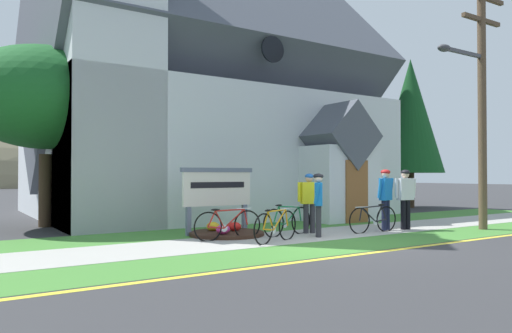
{
  "coord_description": "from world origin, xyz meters",
  "views": [
    {
      "loc": [
        -7.94,
        -8.28,
        1.62
      ],
      "look_at": [
        0.0,
        3.86,
        1.86
      ],
      "focal_mm": 33.58,
      "sensor_mm": 36.0,
      "label": 1
    }
  ],
  "objects_px": {
    "cyclist_in_green_jersey": "(318,200)",
    "roadside_conifer": "(411,116)",
    "bicycle_black": "(228,225)",
    "cyclist_in_blue_jersey": "(386,194)",
    "yard_deciduous_tree": "(46,99)",
    "church_sign": "(217,189)",
    "cyclist_in_orange_jersey": "(405,194)",
    "utility_pole": "(480,88)",
    "cyclist_in_white_jersey": "(309,198)",
    "bicycle_white": "(373,219)",
    "bicycle_yellow": "(287,221)",
    "bicycle_red": "(276,226)"
  },
  "relations": [
    {
      "from": "bicycle_black",
      "to": "cyclist_in_white_jersey",
      "type": "height_order",
      "value": "cyclist_in_white_jersey"
    },
    {
      "from": "church_sign",
      "to": "roadside_conifer",
      "type": "xyz_separation_m",
      "value": [
        12.8,
        3.81,
        3.27
      ]
    },
    {
      "from": "cyclist_in_blue_jersey",
      "to": "yard_deciduous_tree",
      "type": "height_order",
      "value": "yard_deciduous_tree"
    },
    {
      "from": "cyclist_in_orange_jersey",
      "to": "cyclist_in_green_jersey",
      "type": "bearing_deg",
      "value": 177.26
    },
    {
      "from": "bicycle_black",
      "to": "cyclist_in_orange_jersey",
      "type": "relative_size",
      "value": 1.02
    },
    {
      "from": "cyclist_in_white_jersey",
      "to": "utility_pole",
      "type": "bearing_deg",
      "value": -23.05
    },
    {
      "from": "utility_pole",
      "to": "church_sign",
      "type": "bearing_deg",
      "value": 153.85
    },
    {
      "from": "cyclist_in_orange_jersey",
      "to": "church_sign",
      "type": "bearing_deg",
      "value": 156.28
    },
    {
      "from": "bicycle_yellow",
      "to": "roadside_conifer",
      "type": "relative_size",
      "value": 0.25
    },
    {
      "from": "bicycle_black",
      "to": "cyclist_in_orange_jersey",
      "type": "distance_m",
      "value": 5.57
    },
    {
      "from": "cyclist_in_blue_jersey",
      "to": "roadside_conifer",
      "type": "height_order",
      "value": "roadside_conifer"
    },
    {
      "from": "cyclist_in_orange_jersey",
      "to": "yard_deciduous_tree",
      "type": "bearing_deg",
      "value": 142.81
    },
    {
      "from": "bicycle_red",
      "to": "utility_pole",
      "type": "height_order",
      "value": "utility_pole"
    },
    {
      "from": "bicycle_black",
      "to": "cyclist_in_blue_jersey",
      "type": "relative_size",
      "value": 1.02
    },
    {
      "from": "church_sign",
      "to": "utility_pole",
      "type": "relative_size",
      "value": 0.29
    },
    {
      "from": "yard_deciduous_tree",
      "to": "church_sign",
      "type": "bearing_deg",
      "value": -50.17
    },
    {
      "from": "church_sign",
      "to": "cyclist_in_orange_jersey",
      "type": "bearing_deg",
      "value": -23.72
    },
    {
      "from": "bicycle_black",
      "to": "cyclist_in_green_jersey",
      "type": "relative_size",
      "value": 1.09
    },
    {
      "from": "bicycle_white",
      "to": "bicycle_yellow",
      "type": "bearing_deg",
      "value": 161.39
    },
    {
      "from": "bicycle_red",
      "to": "roadside_conifer",
      "type": "bearing_deg",
      "value": 25.96
    },
    {
      "from": "church_sign",
      "to": "yard_deciduous_tree",
      "type": "distance_m",
      "value": 6.34
    },
    {
      "from": "church_sign",
      "to": "bicycle_white",
      "type": "relative_size",
      "value": 1.26
    },
    {
      "from": "bicycle_white",
      "to": "cyclist_in_blue_jersey",
      "type": "height_order",
      "value": "cyclist_in_blue_jersey"
    },
    {
      "from": "bicycle_yellow",
      "to": "cyclist_in_blue_jersey",
      "type": "relative_size",
      "value": 1.02
    },
    {
      "from": "church_sign",
      "to": "cyclist_in_green_jersey",
      "type": "distance_m",
      "value": 2.78
    },
    {
      "from": "utility_pole",
      "to": "roadside_conifer",
      "type": "bearing_deg",
      "value": 50.87
    },
    {
      "from": "cyclist_in_blue_jersey",
      "to": "cyclist_in_green_jersey",
      "type": "bearing_deg",
      "value": -179.02
    },
    {
      "from": "cyclist_in_green_jersey",
      "to": "cyclist_in_blue_jersey",
      "type": "bearing_deg",
      "value": 0.98
    },
    {
      "from": "bicycle_yellow",
      "to": "cyclist_in_white_jersey",
      "type": "height_order",
      "value": "cyclist_in_white_jersey"
    },
    {
      "from": "utility_pole",
      "to": "yard_deciduous_tree",
      "type": "distance_m",
      "value": 13.14
    },
    {
      "from": "cyclist_in_green_jersey",
      "to": "roadside_conifer",
      "type": "xyz_separation_m",
      "value": [
        10.95,
        5.88,
        3.52
      ]
    },
    {
      "from": "roadside_conifer",
      "to": "church_sign",
      "type": "bearing_deg",
      "value": -163.41
    },
    {
      "from": "bicycle_yellow",
      "to": "roadside_conifer",
      "type": "bearing_deg",
      "value": 24.44
    },
    {
      "from": "utility_pole",
      "to": "roadside_conifer",
      "type": "xyz_separation_m",
      "value": [
        5.87,
        7.21,
        0.31
      ]
    },
    {
      "from": "bicycle_white",
      "to": "cyclist_in_white_jersey",
      "type": "relative_size",
      "value": 1.05
    },
    {
      "from": "cyclist_in_green_jersey",
      "to": "roadside_conifer",
      "type": "relative_size",
      "value": 0.23
    },
    {
      "from": "cyclist_in_white_jersey",
      "to": "utility_pole",
      "type": "xyz_separation_m",
      "value": [
        4.8,
        -2.04,
        3.21
      ]
    },
    {
      "from": "yard_deciduous_tree",
      "to": "utility_pole",
      "type": "bearing_deg",
      "value": -36.34
    },
    {
      "from": "utility_pole",
      "to": "yard_deciduous_tree",
      "type": "bearing_deg",
      "value": 143.66
    },
    {
      "from": "bicycle_yellow",
      "to": "cyclist_in_blue_jersey",
      "type": "bearing_deg",
      "value": -11.63
    },
    {
      "from": "church_sign",
      "to": "cyclist_in_white_jersey",
      "type": "bearing_deg",
      "value": -32.57
    },
    {
      "from": "cyclist_in_orange_jersey",
      "to": "cyclist_in_blue_jersey",
      "type": "bearing_deg",
      "value": 162.35
    },
    {
      "from": "bicycle_red",
      "to": "bicycle_white",
      "type": "bearing_deg",
      "value": 0.9
    },
    {
      "from": "cyclist_in_blue_jersey",
      "to": "roadside_conifer",
      "type": "bearing_deg",
      "value": 34.87
    },
    {
      "from": "cyclist_in_orange_jersey",
      "to": "utility_pole",
      "type": "relative_size",
      "value": 0.23
    },
    {
      "from": "cyclist_in_green_jersey",
      "to": "utility_pole",
      "type": "xyz_separation_m",
      "value": [
        5.08,
        -1.34,
        3.21
      ]
    },
    {
      "from": "bicycle_white",
      "to": "roadside_conifer",
      "type": "relative_size",
      "value": 0.24
    },
    {
      "from": "roadside_conifer",
      "to": "yard_deciduous_tree",
      "type": "relative_size",
      "value": 1.31
    },
    {
      "from": "cyclist_in_blue_jersey",
      "to": "cyclist_in_white_jersey",
      "type": "height_order",
      "value": "cyclist_in_blue_jersey"
    },
    {
      "from": "bicycle_black",
      "to": "roadside_conifer",
      "type": "xyz_separation_m",
      "value": [
        13.2,
        5.1,
        4.1
      ]
    }
  ]
}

